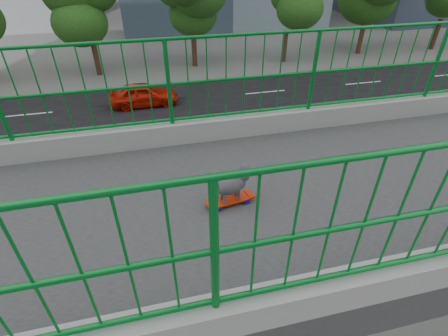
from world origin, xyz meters
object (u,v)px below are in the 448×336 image
car_2 (334,121)px  car_4 (143,94)px  skateboard (230,200)px  car_6 (152,178)px  poodle (233,183)px  car_1 (313,156)px  car_0 (171,230)px

car_2 → car_4: size_ratio=1.16×
skateboard → car_2: skateboard is taller
car_2 → car_6: bearing=107.1°
poodle → car_1: poodle is taller
car_0 → car_6: 3.23m
car_1 → car_4: bearing=-141.9°
poodle → car_0: (-6.06, -0.61, -6.53)m
car_2 → car_4: (-6.40, -10.41, 0.04)m
skateboard → car_4: bearing=174.8°
poodle → car_6: 11.35m
car_1 → car_4: car_1 is taller
car_0 → car_1: 7.74m
car_0 → car_4: 12.81m
skateboard → car_2: (-12.46, 9.33, -6.34)m
poodle → car_2: size_ratio=0.09×
car_4 → car_6: car_6 is taller
car_2 → poodle: bearing=143.3°
car_2 → car_4: 12.22m
skateboard → car_6: 11.23m
skateboard → car_4: size_ratio=0.12×
car_0 → car_2: bearing=122.8°
car_1 → car_6: size_ratio=0.85×
car_4 → car_1: bearing=-141.9°
skateboard → car_1: (-9.26, 6.46, -6.25)m
car_0 → car_4: car_4 is taller
poodle → car_0: size_ratio=0.10×
car_4 → car_2: bearing=-121.6°
skateboard → car_0: skateboard is taller
skateboard → car_2: size_ratio=0.11×
car_0 → car_2: (-6.40, 9.92, -0.02)m
skateboard → car_0: 8.77m
car_2 → car_4: car_4 is taller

